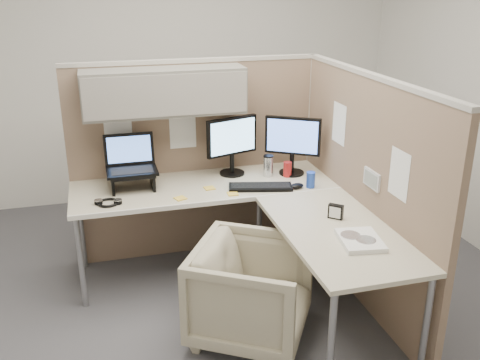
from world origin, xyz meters
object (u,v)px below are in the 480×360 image
object	(u,v)px
desk	(248,207)
office_chair	(252,287)
monitor_left	(232,141)
keyboard	(260,187)

from	to	relation	value
desk	office_chair	bearing A→B (deg)	-103.40
desk	monitor_left	world-z (taller)	monitor_left
desk	monitor_left	size ratio (longest dim) A/B	4.29
office_chair	monitor_left	distance (m)	1.28
desk	office_chair	xyz separation A→B (m)	(-0.12, -0.51, -0.33)
desk	office_chair	world-z (taller)	desk
monitor_left	keyboard	xyz separation A→B (m)	(0.12, -0.36, -0.26)
office_chair	keyboard	distance (m)	0.87
monitor_left	desk	bearing A→B (deg)	-111.35
office_chair	monitor_left	bearing A→B (deg)	23.38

